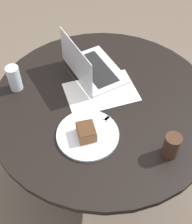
# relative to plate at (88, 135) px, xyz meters

# --- Properties ---
(ground_plane) EXTENTS (12.00, 12.00, 0.00)m
(ground_plane) POSITION_rel_plate_xyz_m (-0.11, -0.18, -0.76)
(ground_plane) COLOR #6B5B4C
(dining_table) EXTENTS (1.07, 1.07, 0.76)m
(dining_table) POSITION_rel_plate_xyz_m (-0.11, -0.18, -0.16)
(dining_table) COLOR black
(dining_table) RESTS_ON ground_plane
(paper_document) EXTENTS (0.36, 0.26, 0.00)m
(paper_document) POSITION_rel_plate_xyz_m (-0.10, -0.24, -0.00)
(paper_document) COLOR white
(paper_document) RESTS_ON dining_table
(plate) EXTENTS (0.27, 0.27, 0.01)m
(plate) POSITION_rel_plate_xyz_m (0.00, 0.00, 0.00)
(plate) COLOR silver
(plate) RESTS_ON dining_table
(cake_slice) EXTENTS (0.08, 0.09, 0.05)m
(cake_slice) POSITION_rel_plate_xyz_m (0.01, 0.01, 0.03)
(cake_slice) COLOR brown
(cake_slice) RESTS_ON plate
(fork) EXTENTS (0.15, 0.12, 0.00)m
(fork) POSITION_rel_plate_xyz_m (-0.06, -0.03, 0.01)
(fork) COLOR silver
(fork) RESTS_ON plate
(coffee_glass) EXTENTS (0.07, 0.07, 0.11)m
(coffee_glass) POSITION_rel_plate_xyz_m (-0.31, 0.15, 0.05)
(coffee_glass) COLOR #3D2619
(coffee_glass) RESTS_ON dining_table
(water_glass) EXTENTS (0.06, 0.06, 0.13)m
(water_glass) POSITION_rel_plate_xyz_m (0.29, -0.34, 0.06)
(water_glass) COLOR silver
(water_glass) RESTS_ON dining_table
(laptop) EXTENTS (0.30, 0.37, 0.21)m
(laptop) POSITION_rel_plate_xyz_m (-0.08, -0.38, 0.03)
(laptop) COLOR silver
(laptop) RESTS_ON dining_table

